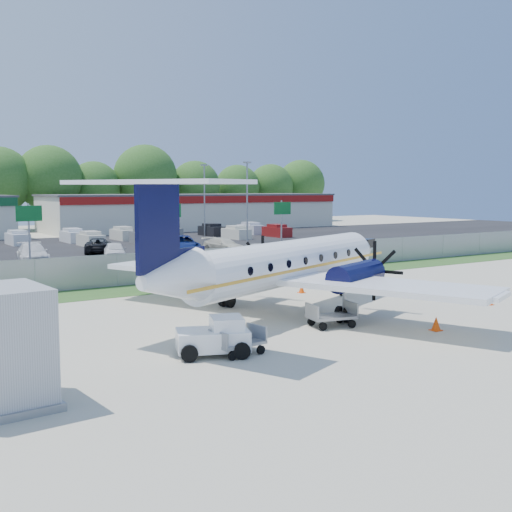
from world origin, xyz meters
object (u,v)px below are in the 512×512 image
pushback_tug (216,337)px  baggage_cart_far (332,316)px  aircraft (283,264)px  baggage_cart_near (238,342)px

pushback_tug → baggage_cart_far: bearing=11.4°
pushback_tug → aircraft: bearing=36.6°
aircraft → pushback_tug: (-6.56, -4.88, -1.78)m
aircraft → pushback_tug: size_ratio=6.86×
aircraft → baggage_cart_far: bearing=-89.2°
aircraft → baggage_cart_near: bearing=-138.0°
baggage_cart_near → baggage_cart_far: size_ratio=0.90×
baggage_cart_near → baggage_cart_far: baggage_cart_far is taller
aircraft → baggage_cart_far: 4.05m
pushback_tug → baggage_cart_far: (6.61, 1.34, -0.18)m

